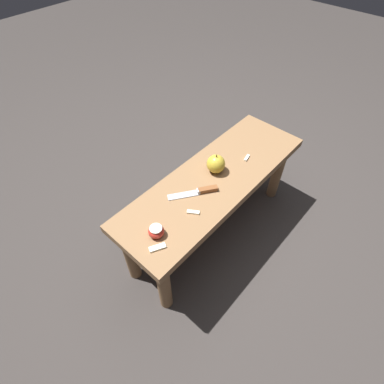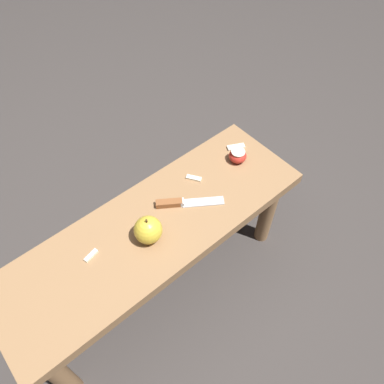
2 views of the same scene
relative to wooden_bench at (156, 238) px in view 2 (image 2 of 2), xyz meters
name	(u,v)px [view 2 (image 2 of 2)]	position (x,y,z in m)	size (l,w,h in m)	color
ground_plane	(162,282)	(0.00, 0.00, -0.34)	(8.00, 8.00, 0.00)	#383330
wooden_bench	(156,238)	(0.00, 0.00, 0.00)	(1.02, 0.34, 0.41)	olive
knife	(180,203)	(-0.11, -0.01, 0.08)	(0.20, 0.15, 0.02)	#B7BABF
apple_whole	(148,230)	(0.04, 0.03, 0.12)	(0.09, 0.09, 0.10)	gold
apple_cut	(238,156)	(-0.39, -0.03, 0.10)	(0.06, 0.06, 0.04)	red
apple_slice_near_knife	(91,255)	(0.20, -0.03, 0.08)	(0.05, 0.02, 0.01)	white
apple_slice_center	(194,178)	(-0.22, -0.06, 0.08)	(0.04, 0.05, 0.01)	white
apple_slice_near_bowl	(236,147)	(-0.43, -0.07, 0.08)	(0.07, 0.05, 0.01)	white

